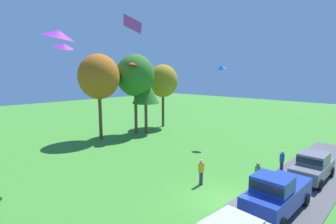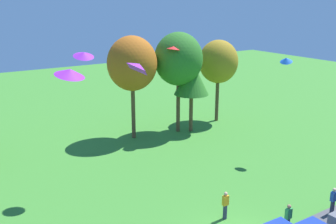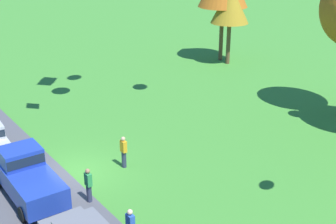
{
  "view_description": "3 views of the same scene",
  "coord_description": "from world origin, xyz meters",
  "px_view_note": "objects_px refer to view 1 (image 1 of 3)",
  "views": [
    {
      "loc": [
        -12.56,
        -7.27,
        7.24
      ],
      "look_at": [
        0.68,
        5.22,
        4.57
      ],
      "focal_mm": 28.0,
      "sensor_mm": 36.0,
      "label": 1
    },
    {
      "loc": [
        -13.03,
        -12.91,
        12.33
      ],
      "look_at": [
        -0.93,
        5.75,
        5.96
      ],
      "focal_mm": 42.0,
      "sensor_mm": 36.0,
      "label": 2
    },
    {
      "loc": [
        19.37,
        -8.28,
        11.68
      ],
      "look_at": [
        1.68,
        4.56,
        2.81
      ],
      "focal_mm": 50.0,
      "sensor_mm": 36.0,
      "label": 3
    }
  ],
  "objects_px": {
    "tree_far_right": "(146,90)",
    "tree_right_of_center": "(163,81)",
    "kite_delta_topmost": "(59,34)",
    "kite_delta_mid_center": "(222,67)",
    "kite_delta_trailing_tail": "(133,64)",
    "car_sedan_by_flagpole": "(313,165)",
    "person_watching_sky": "(257,176)",
    "tree_lone_near": "(99,77)",
    "car_pickup_far_end": "(276,193)",
    "kite_delta_over_trees": "(64,46)",
    "kite_diamond_high_right": "(134,23)",
    "tree_left_of_center": "(135,76)",
    "person_on_lawn": "(201,172)",
    "person_beside_suv": "(282,162)"
  },
  "relations": [
    {
      "from": "person_on_lawn",
      "to": "tree_lone_near",
      "type": "height_order",
      "value": "tree_lone_near"
    },
    {
      "from": "tree_right_of_center",
      "to": "car_pickup_far_end",
      "type": "bearing_deg",
      "value": -121.28
    },
    {
      "from": "tree_far_right",
      "to": "kite_delta_topmost",
      "type": "bearing_deg",
      "value": -143.59
    },
    {
      "from": "tree_right_of_center",
      "to": "kite_diamond_high_right",
      "type": "xyz_separation_m",
      "value": [
        -17.71,
        -15.59,
        3.27
      ]
    },
    {
      "from": "car_sedan_by_flagpole",
      "to": "person_on_lawn",
      "type": "relative_size",
      "value": 2.58
    },
    {
      "from": "tree_left_of_center",
      "to": "tree_far_right",
      "type": "height_order",
      "value": "tree_left_of_center"
    },
    {
      "from": "car_sedan_by_flagpole",
      "to": "person_on_lawn",
      "type": "height_order",
      "value": "car_sedan_by_flagpole"
    },
    {
      "from": "person_watching_sky",
      "to": "car_pickup_far_end",
      "type": "bearing_deg",
      "value": -137.16
    },
    {
      "from": "kite_diamond_high_right",
      "to": "kite_delta_over_trees",
      "type": "relative_size",
      "value": 0.76
    },
    {
      "from": "kite_diamond_high_right",
      "to": "person_on_lawn",
      "type": "bearing_deg",
      "value": 2.59
    },
    {
      "from": "kite_delta_trailing_tail",
      "to": "kite_diamond_high_right",
      "type": "relative_size",
      "value": 1.18
    },
    {
      "from": "car_pickup_far_end",
      "to": "tree_left_of_center",
      "type": "xyz_separation_m",
      "value": [
        6.9,
        19.57,
        5.91
      ]
    },
    {
      "from": "person_watching_sky",
      "to": "kite_delta_mid_center",
      "type": "distance_m",
      "value": 13.23
    },
    {
      "from": "car_sedan_by_flagpole",
      "to": "kite_delta_over_trees",
      "type": "xyz_separation_m",
      "value": [
        -10.94,
        12.9,
        8.05
      ]
    },
    {
      "from": "person_watching_sky",
      "to": "person_beside_suv",
      "type": "distance_m",
      "value": 3.75
    },
    {
      "from": "kite_delta_topmost",
      "to": "kite_delta_trailing_tail",
      "type": "bearing_deg",
      "value": 39.5
    },
    {
      "from": "person_beside_suv",
      "to": "tree_right_of_center",
      "type": "xyz_separation_m",
      "value": [
        6.42,
        18.43,
        5.35
      ]
    },
    {
      "from": "car_pickup_far_end",
      "to": "car_sedan_by_flagpole",
      "type": "xyz_separation_m",
      "value": [
        6.09,
        -0.13,
        -0.07
      ]
    },
    {
      "from": "person_on_lawn",
      "to": "kite_delta_topmost",
      "type": "distance_m",
      "value": 11.59
    },
    {
      "from": "kite_delta_trailing_tail",
      "to": "kite_delta_over_trees",
      "type": "height_order",
      "value": "kite_delta_over_trees"
    },
    {
      "from": "tree_far_right",
      "to": "kite_delta_topmost",
      "type": "relative_size",
      "value": 4.82
    },
    {
      "from": "car_sedan_by_flagpole",
      "to": "kite_delta_topmost",
      "type": "distance_m",
      "value": 17.58
    },
    {
      "from": "kite_delta_mid_center",
      "to": "kite_diamond_high_right",
      "type": "distance_m",
      "value": 16.45
    },
    {
      "from": "person_watching_sky",
      "to": "kite_delta_over_trees",
      "type": "bearing_deg",
      "value": 123.01
    },
    {
      "from": "tree_lone_near",
      "to": "kite_delta_mid_center",
      "type": "distance_m",
      "value": 13.06
    },
    {
      "from": "tree_left_of_center",
      "to": "person_on_lawn",
      "type": "bearing_deg",
      "value": -114.53
    },
    {
      "from": "kite_diamond_high_right",
      "to": "kite_delta_over_trees",
      "type": "xyz_separation_m",
      "value": [
        0.53,
        8.07,
        -0.4
      ]
    },
    {
      "from": "kite_delta_over_trees",
      "to": "kite_delta_trailing_tail",
      "type": "bearing_deg",
      "value": 27.87
    },
    {
      "from": "kite_delta_mid_center",
      "to": "kite_delta_trailing_tail",
      "type": "xyz_separation_m",
      "value": [
        -4.75,
        8.39,
        0.38
      ]
    },
    {
      "from": "car_pickup_far_end",
      "to": "tree_far_right",
      "type": "relative_size",
      "value": 0.72
    },
    {
      "from": "car_pickup_far_end",
      "to": "kite_delta_over_trees",
      "type": "relative_size",
      "value": 3.92
    },
    {
      "from": "car_sedan_by_flagpole",
      "to": "person_on_lawn",
      "type": "distance_m",
      "value": 7.76
    },
    {
      "from": "tree_far_right",
      "to": "kite_delta_topmost",
      "type": "xyz_separation_m",
      "value": [
        -15.59,
        -11.5,
        3.78
      ]
    },
    {
      "from": "car_pickup_far_end",
      "to": "person_beside_suv",
      "type": "distance_m",
      "value": 6.19
    },
    {
      "from": "car_pickup_far_end",
      "to": "kite_diamond_high_right",
      "type": "relative_size",
      "value": 5.15
    },
    {
      "from": "kite_delta_mid_center",
      "to": "kite_diamond_high_right",
      "type": "xyz_separation_m",
      "value": [
        -15.56,
        -5.12,
        1.58
      ]
    },
    {
      "from": "tree_right_of_center",
      "to": "kite_delta_mid_center",
      "type": "distance_m",
      "value": 10.82
    },
    {
      "from": "person_watching_sky",
      "to": "person_beside_suv",
      "type": "relative_size",
      "value": 1.0
    },
    {
      "from": "tree_far_right",
      "to": "tree_right_of_center",
      "type": "relative_size",
      "value": 0.82
    },
    {
      "from": "person_watching_sky",
      "to": "kite_delta_topmost",
      "type": "xyz_separation_m",
      "value": [
        -9.74,
        5.48,
        8.16
      ]
    },
    {
      "from": "car_pickup_far_end",
      "to": "tree_left_of_center",
      "type": "relative_size",
      "value": 0.53
    },
    {
      "from": "tree_right_of_center",
      "to": "kite_delta_trailing_tail",
      "type": "relative_size",
      "value": 7.33
    },
    {
      "from": "person_watching_sky",
      "to": "kite_delta_trailing_tail",
      "type": "height_order",
      "value": "kite_delta_trailing_tail"
    },
    {
      "from": "tree_left_of_center",
      "to": "person_watching_sky",
      "type": "bearing_deg",
      "value": -105.13
    },
    {
      "from": "person_watching_sky",
      "to": "tree_lone_near",
      "type": "height_order",
      "value": "tree_lone_near"
    },
    {
      "from": "tree_right_of_center",
      "to": "kite_diamond_high_right",
      "type": "bearing_deg",
      "value": -138.65
    },
    {
      "from": "kite_delta_over_trees",
      "to": "person_watching_sky",
      "type": "bearing_deg",
      "value": -56.99
    },
    {
      "from": "person_watching_sky",
      "to": "kite_delta_trailing_tail",
      "type": "relative_size",
      "value": 1.48
    },
    {
      "from": "kite_delta_trailing_tail",
      "to": "kite_diamond_high_right",
      "type": "height_order",
      "value": "kite_diamond_high_right"
    },
    {
      "from": "tree_right_of_center",
      "to": "kite_delta_topmost",
      "type": "distance_m",
      "value": 23.85
    }
  ]
}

